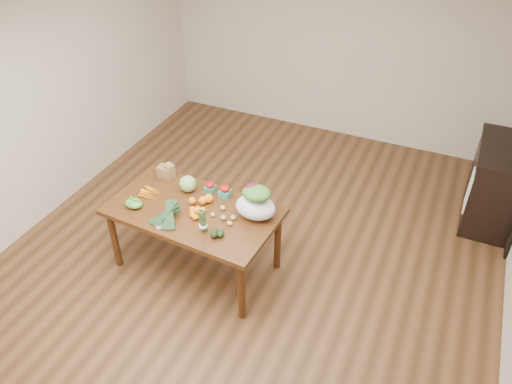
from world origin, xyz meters
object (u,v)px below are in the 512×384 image
at_px(salad_bag, 256,204).
at_px(asparagus_bundle, 203,221).
at_px(paper_bag, 166,171).
at_px(kale_bunch, 164,216).
at_px(cabinet, 494,184).
at_px(dining_table, 196,238).
at_px(mandarin_cluster, 196,212).
at_px(cabbage, 188,184).

bearing_deg(salad_bag, asparagus_bundle, -131.36).
height_order(paper_bag, kale_bunch, kale_bunch).
xyz_separation_m(cabinet, kale_bunch, (-2.81, -2.36, 0.36)).
distance_m(dining_table, cabinet, 3.39).
relative_size(cabinet, paper_bag, 4.93).
height_order(kale_bunch, asparagus_bundle, asparagus_bundle).
bearing_deg(paper_bag, mandarin_cluster, -35.43).
xyz_separation_m(paper_bag, asparagus_bundle, (0.78, -0.61, 0.05)).
xyz_separation_m(cabinet, salad_bag, (-2.08, -1.93, 0.43)).
bearing_deg(asparagus_bundle, cabbage, 136.16).
height_order(cabbage, kale_bunch, cabbage).
relative_size(cabinet, cabbage, 5.99).
xyz_separation_m(paper_bag, kale_bunch, (0.40, -0.65, 0.01)).
bearing_deg(asparagus_bundle, salad_bag, 52.44).
height_order(dining_table, mandarin_cluster, mandarin_cluster).
xyz_separation_m(mandarin_cluster, kale_bunch, (-0.21, -0.21, 0.03)).
distance_m(paper_bag, salad_bag, 1.15).
bearing_deg(cabinet, salad_bag, -137.23).
distance_m(dining_table, mandarin_cluster, 0.43).
xyz_separation_m(cabinet, asparagus_bundle, (-2.43, -2.32, 0.40)).
bearing_deg(cabinet, cabbage, -147.40).
relative_size(dining_table, mandarin_cluster, 9.07).
bearing_deg(cabbage, cabinet, 32.60).
xyz_separation_m(mandarin_cluster, salad_bag, (0.51, 0.22, 0.10)).
bearing_deg(salad_bag, mandarin_cluster, -157.09).
bearing_deg(cabinet, asparagus_bundle, -136.32).
bearing_deg(kale_bunch, asparagus_bundle, 9.66).
bearing_deg(asparagus_bundle, mandarin_cluster, 138.27).
distance_m(mandarin_cluster, kale_bunch, 0.30).
xyz_separation_m(paper_bag, salad_bag, (1.13, -0.22, 0.08)).
xyz_separation_m(paper_bag, cabbage, (0.34, -0.12, 0.01)).
bearing_deg(cabinet, mandarin_cluster, -140.45).
relative_size(cabbage, salad_bag, 0.44).
bearing_deg(cabinet, dining_table, -142.21).
xyz_separation_m(dining_table, asparagus_bundle, (0.25, -0.24, 0.50)).
bearing_deg(kale_bunch, paper_bag, 125.41).
distance_m(cabinet, salad_bag, 2.87).
bearing_deg(dining_table, cabbage, 131.83).
xyz_separation_m(cabinet, paper_bag, (-3.21, -1.71, 0.35)).
distance_m(cabbage, kale_bunch, 0.53).
relative_size(cabinet, kale_bunch, 2.55).
relative_size(dining_table, kale_bunch, 4.08).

